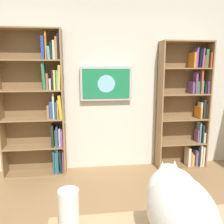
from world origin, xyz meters
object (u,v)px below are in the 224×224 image
object	(u,v)px
bookshelf_left	(188,107)
wall_mounted_tv	(106,84)
bookshelf_right	(41,104)
paper_towel_roll	(69,212)
cat	(178,206)

from	to	relation	value
bookshelf_left	wall_mounted_tv	world-z (taller)	bookshelf_left
bookshelf_right	paper_towel_roll	world-z (taller)	bookshelf_right
paper_towel_roll	cat	bearing A→B (deg)	167.99
wall_mounted_tv	cat	distance (m)	2.65
bookshelf_left	cat	size ratio (longest dim) A/B	3.07
bookshelf_left	bookshelf_right	size ratio (longest dim) A/B	0.93
paper_towel_roll	bookshelf_left	bearing A→B (deg)	-126.28
wall_mounted_tv	cat	size ratio (longest dim) A/B	1.21
bookshelf_right	cat	bearing A→B (deg)	113.13
cat	bookshelf_left	bearing A→B (deg)	-115.71
cat	paper_towel_roll	xyz separation A→B (m)	(0.55, -0.12, -0.06)
bookshelf_right	cat	size ratio (longest dim) A/B	3.29
bookshelf_left	cat	bearing A→B (deg)	64.29
bookshelf_right	wall_mounted_tv	world-z (taller)	bookshelf_right
wall_mounted_tv	cat	world-z (taller)	wall_mounted_tv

